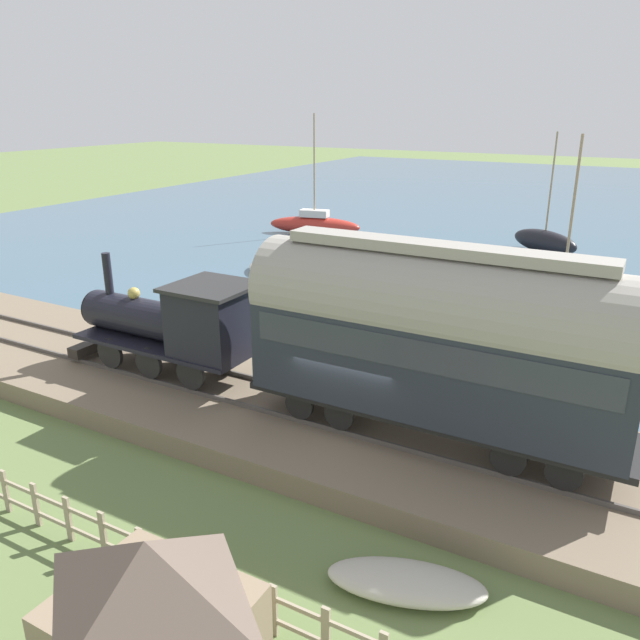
{
  "coord_description": "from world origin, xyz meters",
  "views": [
    {
      "loc": [
        -12.53,
        -5.91,
        8.13
      ],
      "look_at": [
        3.91,
        3.25,
        1.6
      ],
      "focal_mm": 35.0,
      "sensor_mm": 36.0,
      "label": 1
    }
  ],
  "objects_px": {
    "passenger_coach": "(435,334)",
    "beached_dinghy": "(406,582)",
    "steam_locomotive": "(178,322)",
    "sailboat_teal": "(558,319)",
    "rowboat_far_out": "(257,268)",
    "sailboat_red": "(314,224)",
    "foreground_shed": "(152,614)",
    "sailboat_black": "(545,241)"
  },
  "relations": [
    {
      "from": "rowboat_far_out",
      "to": "beached_dinghy",
      "type": "bearing_deg",
      "value": -84.92
    },
    {
      "from": "passenger_coach",
      "to": "beached_dinghy",
      "type": "relative_size",
      "value": 2.97
    },
    {
      "from": "sailboat_teal",
      "to": "foreground_shed",
      "type": "height_order",
      "value": "sailboat_teal"
    },
    {
      "from": "sailboat_black",
      "to": "rowboat_far_out",
      "type": "xyz_separation_m",
      "value": [
        -11.68,
        11.99,
        -0.46
      ]
    },
    {
      "from": "steam_locomotive",
      "to": "sailboat_red",
      "type": "distance_m",
      "value": 24.29
    },
    {
      "from": "steam_locomotive",
      "to": "passenger_coach",
      "type": "height_order",
      "value": "passenger_coach"
    },
    {
      "from": "steam_locomotive",
      "to": "sailboat_teal",
      "type": "xyz_separation_m",
      "value": [
        10.9,
        -8.77,
        -1.72
      ]
    },
    {
      "from": "sailboat_black",
      "to": "foreground_shed",
      "type": "distance_m",
      "value": 32.25
    },
    {
      "from": "steam_locomotive",
      "to": "sailboat_red",
      "type": "height_order",
      "value": "sailboat_red"
    },
    {
      "from": "beached_dinghy",
      "to": "foreground_shed",
      "type": "bearing_deg",
      "value": 144.61
    },
    {
      "from": "passenger_coach",
      "to": "sailboat_red",
      "type": "distance_m",
      "value": 27.93
    },
    {
      "from": "steam_locomotive",
      "to": "sailboat_black",
      "type": "distance_m",
      "value": 25.21
    },
    {
      "from": "passenger_coach",
      "to": "sailboat_teal",
      "type": "xyz_separation_m",
      "value": [
        10.9,
        -1.17,
        -2.71
      ]
    },
    {
      "from": "passenger_coach",
      "to": "rowboat_far_out",
      "type": "relative_size",
      "value": 4.02
    },
    {
      "from": "sailboat_red",
      "to": "passenger_coach",
      "type": "bearing_deg",
      "value": -156.98
    },
    {
      "from": "sailboat_red",
      "to": "foreground_shed",
      "type": "relative_size",
      "value": 2.7
    },
    {
      "from": "sailboat_black",
      "to": "rowboat_far_out",
      "type": "relative_size",
      "value": 3.04
    },
    {
      "from": "foreground_shed",
      "to": "steam_locomotive",
      "type": "bearing_deg",
      "value": 38.83
    },
    {
      "from": "beached_dinghy",
      "to": "foreground_shed",
      "type": "height_order",
      "value": "foreground_shed"
    },
    {
      "from": "steam_locomotive",
      "to": "rowboat_far_out",
      "type": "bearing_deg",
      "value": 25.86
    },
    {
      "from": "passenger_coach",
      "to": "sailboat_red",
      "type": "xyz_separation_m",
      "value": [
        22.72,
        16.04,
        -2.6
      ]
    },
    {
      "from": "steam_locomotive",
      "to": "beached_dinghy",
      "type": "bearing_deg",
      "value": -115.99
    },
    {
      "from": "steam_locomotive",
      "to": "foreground_shed",
      "type": "bearing_deg",
      "value": -141.17
    },
    {
      "from": "rowboat_far_out",
      "to": "steam_locomotive",
      "type": "bearing_deg",
      "value": -100.27
    },
    {
      "from": "passenger_coach",
      "to": "beached_dinghy",
      "type": "bearing_deg",
      "value": -165.0
    },
    {
      "from": "beached_dinghy",
      "to": "sailboat_black",
      "type": "bearing_deg",
      "value": 5.85
    },
    {
      "from": "steam_locomotive",
      "to": "foreground_shed",
      "type": "height_order",
      "value": "steam_locomotive"
    },
    {
      "from": "passenger_coach",
      "to": "sailboat_black",
      "type": "relative_size",
      "value": 1.32
    },
    {
      "from": "passenger_coach",
      "to": "sailboat_black",
      "type": "bearing_deg",
      "value": 4.22
    },
    {
      "from": "rowboat_far_out",
      "to": "sailboat_red",
      "type": "bearing_deg",
      "value": 66.6
    },
    {
      "from": "beached_dinghy",
      "to": "sailboat_teal",
      "type": "bearing_deg",
      "value": -0.13
    },
    {
      "from": "foreground_shed",
      "to": "sailboat_teal",
      "type": "bearing_deg",
      "value": -7.7
    },
    {
      "from": "sailboat_black",
      "to": "sailboat_teal",
      "type": "height_order",
      "value": "sailboat_teal"
    },
    {
      "from": "passenger_coach",
      "to": "sailboat_teal",
      "type": "height_order",
      "value": "sailboat_teal"
    },
    {
      "from": "sailboat_teal",
      "to": "beached_dinghy",
      "type": "xyz_separation_m",
      "value": [
        -15.16,
        0.03,
        -0.33
      ]
    },
    {
      "from": "beached_dinghy",
      "to": "foreground_shed",
      "type": "relative_size",
      "value": 1.06
    },
    {
      "from": "rowboat_far_out",
      "to": "passenger_coach",
      "type": "bearing_deg",
      "value": -78.99
    },
    {
      "from": "steam_locomotive",
      "to": "passenger_coach",
      "type": "xyz_separation_m",
      "value": [
        0.0,
        -7.59,
        0.99
      ]
    },
    {
      "from": "steam_locomotive",
      "to": "foreground_shed",
      "type": "relative_size",
      "value": 2.18
    },
    {
      "from": "sailboat_teal",
      "to": "foreground_shed",
      "type": "distance_m",
      "value": 18.85
    },
    {
      "from": "passenger_coach",
      "to": "sailboat_red",
      "type": "height_order",
      "value": "sailboat_red"
    },
    {
      "from": "sailboat_black",
      "to": "sailboat_teal",
      "type": "xyz_separation_m",
      "value": [
        -13.58,
        -2.98,
        -0.13
      ]
    }
  ]
}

